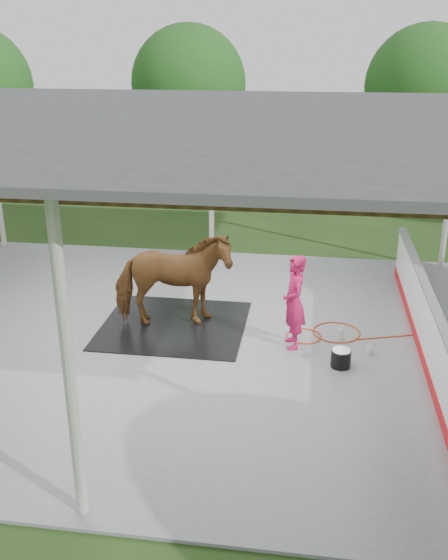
# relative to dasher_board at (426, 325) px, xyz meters

# --- Properties ---
(ground) EXTENTS (100.00, 100.00, 0.00)m
(ground) POSITION_rel_dasher_board_xyz_m (-4.60, 0.00, -0.59)
(ground) COLOR #1E3814
(concrete_slab) EXTENTS (12.00, 10.00, 0.05)m
(concrete_slab) POSITION_rel_dasher_board_xyz_m (-4.60, 0.00, -0.57)
(concrete_slab) COLOR slate
(concrete_slab) RESTS_ON ground
(pavilion_structure) EXTENTS (12.60, 10.60, 4.05)m
(pavilion_structure) POSITION_rel_dasher_board_xyz_m (-4.60, -0.00, 3.37)
(pavilion_structure) COLOR beige
(pavilion_structure) RESTS_ON ground
(dasher_board) EXTENTS (0.16, 8.00, 1.15)m
(dasher_board) POSITION_rel_dasher_board_xyz_m (0.00, 0.00, 0.00)
(dasher_board) COLOR #B80F16
(dasher_board) RESTS_ON concrete_slab
(tree_belt) EXTENTS (28.00, 28.00, 5.80)m
(tree_belt) POSITION_rel_dasher_board_xyz_m (-4.30, 0.90, 3.20)
(tree_belt) COLOR #382314
(tree_belt) RESTS_ON ground
(rubber_mat) EXTENTS (2.77, 2.60, 0.02)m
(rubber_mat) POSITION_rel_dasher_board_xyz_m (-4.65, 0.46, -0.53)
(rubber_mat) COLOR black
(rubber_mat) RESTS_ON concrete_slab
(horse) EXTENTS (2.40, 1.51, 1.87)m
(horse) POSITION_rel_dasher_board_xyz_m (-4.65, 0.46, 0.42)
(horse) COLOR brown
(horse) RESTS_ON rubber_mat
(handler) EXTENTS (0.55, 0.71, 1.73)m
(handler) POSITION_rel_dasher_board_xyz_m (-2.32, -0.06, 0.32)
(handler) COLOR #A91244
(handler) RESTS_ON concrete_slab
(wash_bucket) EXTENTS (0.34, 0.34, 0.32)m
(wash_bucket) POSITION_rel_dasher_board_xyz_m (-1.47, -0.72, -0.38)
(wash_bucket) COLOR black
(wash_bucket) RESTS_ON concrete_slab
(soap_bottle_a) EXTENTS (0.16, 0.16, 0.30)m
(soap_bottle_a) POSITION_rel_dasher_board_xyz_m (-1.44, 0.32, -0.39)
(soap_bottle_a) COLOR silver
(soap_bottle_a) RESTS_ON concrete_slab
(soap_bottle_b) EXTENTS (0.12, 0.12, 0.20)m
(soap_bottle_b) POSITION_rel_dasher_board_xyz_m (-0.95, -0.19, -0.44)
(soap_bottle_b) COLOR #338CD8
(soap_bottle_b) RESTS_ON concrete_slab
(hose_coil) EXTENTS (2.43, 1.04, 0.02)m
(hose_coil) POSITION_rel_dasher_board_xyz_m (-1.69, 0.51, -0.53)
(hose_coil) COLOR #A8360C
(hose_coil) RESTS_ON concrete_slab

